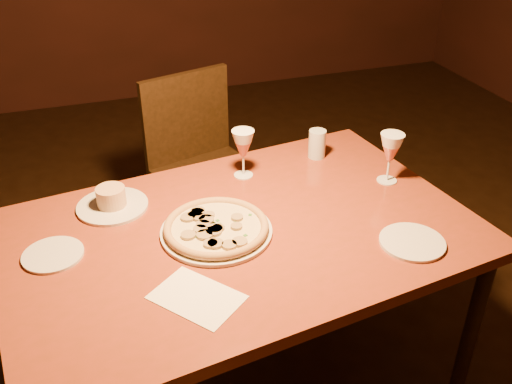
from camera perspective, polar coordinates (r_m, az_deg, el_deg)
name	(u,v)px	position (r m, az deg, el deg)	size (l,w,h in m)	color
dining_table	(241,247)	(1.88, -1.52, -5.49)	(1.61, 1.15, 0.80)	maroon
chair_far	(203,163)	(2.79, -5.36, 2.88)	(0.57, 0.57, 0.95)	black
pizza_plate	(216,228)	(1.82, -4.00, -3.60)	(0.36, 0.36, 0.04)	silver
ramekin_saucer	(112,201)	(2.00, -14.23, -0.91)	(0.24, 0.24, 0.08)	silver
wine_glass_far	(243,154)	(2.10, -1.29, 3.86)	(0.08, 0.08, 0.18)	#C36151
wine_glass_right	(390,158)	(2.11, 13.23, 3.33)	(0.09, 0.09, 0.19)	#C36151
water_tumbler	(317,144)	(2.26, 6.12, 4.81)	(0.07, 0.07, 0.11)	silver
side_plate_left	(53,255)	(1.83, -19.64, -5.93)	(0.18, 0.18, 0.01)	silver
side_plate_near	(412,242)	(1.84, 15.35, -4.86)	(0.20, 0.20, 0.01)	silver
menu_card	(197,297)	(1.59, -5.93, -10.42)	(0.16, 0.24, 0.00)	white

